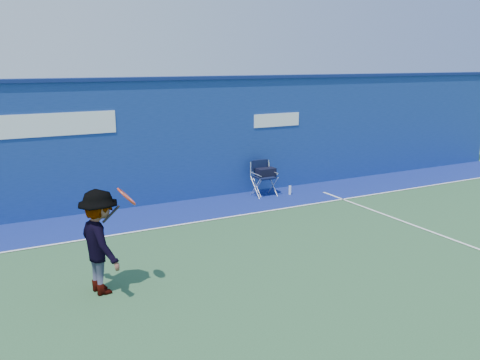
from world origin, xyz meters
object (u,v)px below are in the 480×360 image
directors_chair_left (264,184)px  tennis_player (100,242)px  water_bottle (290,190)px  directors_chair_right (265,182)px

directors_chair_left → tennis_player: size_ratio=0.56×
water_bottle → tennis_player: 6.76m
directors_chair_right → tennis_player: (-5.15, -3.86, 0.46)m
tennis_player → water_bottle: bearing=31.7°
directors_chair_right → tennis_player: tennis_player is taller
directors_chair_left → tennis_player: bearing=-143.2°
water_bottle → directors_chair_left: bearing=159.1°
directors_chair_left → water_bottle: (0.66, -0.25, -0.18)m
directors_chair_left → directors_chair_right: size_ratio=1.12×
directors_chair_right → water_bottle: bearing=-30.1°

